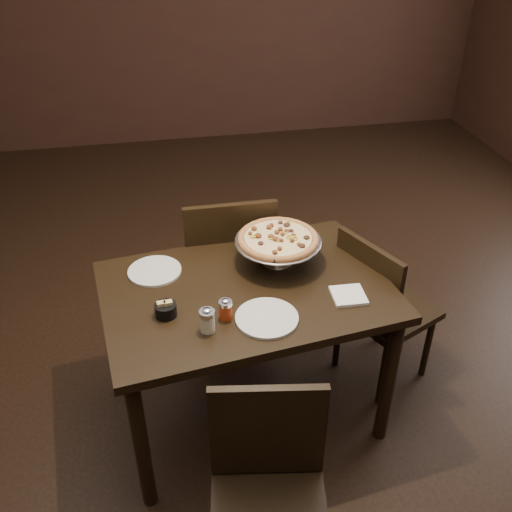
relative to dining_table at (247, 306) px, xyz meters
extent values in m
cube|color=black|center=(-0.07, 0.11, -0.67)|extent=(6.00, 7.00, 0.02)
cube|color=black|center=(0.00, 0.00, 0.08)|extent=(1.31, 0.96, 0.04)
cylinder|color=black|center=(-0.50, -0.41, -0.30)|extent=(0.06, 0.06, 0.72)
cylinder|color=black|center=(0.58, -0.27, -0.30)|extent=(0.06, 0.06, 0.72)
cylinder|color=black|center=(-0.58, 0.27, -0.30)|extent=(0.06, 0.06, 0.72)
cylinder|color=black|center=(0.50, 0.41, -0.30)|extent=(0.06, 0.06, 0.72)
cylinder|color=silver|center=(0.17, 0.15, 0.10)|extent=(0.13, 0.13, 0.01)
cylinder|color=silver|center=(0.17, 0.15, 0.16)|extent=(0.03, 0.03, 0.10)
cylinder|color=silver|center=(0.17, 0.15, 0.21)|extent=(0.09, 0.09, 0.01)
cylinder|color=#ADADB2|center=(0.17, 0.15, 0.22)|extent=(0.38, 0.38, 0.01)
torus|color=#ADADB2|center=(0.17, 0.15, 0.22)|extent=(0.39, 0.39, 0.01)
cylinder|color=#9E5A2F|center=(0.17, 0.15, 0.23)|extent=(0.35, 0.35, 0.01)
torus|color=#9E5A2F|center=(0.17, 0.15, 0.23)|extent=(0.36, 0.36, 0.03)
cylinder|color=tan|center=(0.17, 0.15, 0.24)|extent=(0.30, 0.30, 0.01)
cylinder|color=beige|center=(-0.20, -0.24, 0.14)|extent=(0.06, 0.06, 0.08)
cylinder|color=silver|center=(-0.20, -0.24, 0.19)|extent=(0.06, 0.06, 0.02)
ellipsoid|color=silver|center=(-0.20, -0.24, 0.20)|extent=(0.03, 0.03, 0.01)
cylinder|color=maroon|center=(-0.12, -0.18, 0.13)|extent=(0.05, 0.05, 0.07)
cylinder|color=silver|center=(-0.12, -0.18, 0.18)|extent=(0.05, 0.05, 0.02)
ellipsoid|color=silver|center=(-0.12, -0.18, 0.19)|extent=(0.03, 0.03, 0.01)
cylinder|color=black|center=(-0.35, -0.12, 0.13)|extent=(0.09, 0.09, 0.05)
cube|color=tan|center=(-0.36, -0.12, 0.14)|extent=(0.04, 0.03, 0.06)
cube|color=tan|center=(-0.34, -0.12, 0.14)|extent=(0.04, 0.03, 0.06)
cube|color=white|center=(0.40, -0.14, 0.11)|extent=(0.14, 0.14, 0.01)
cylinder|color=silver|center=(-0.38, 0.19, 0.11)|extent=(0.24, 0.24, 0.01)
cylinder|color=silver|center=(0.04, -0.22, 0.11)|extent=(0.25, 0.25, 0.01)
cone|color=silver|center=(0.16, 0.03, 0.22)|extent=(0.16, 0.16, 0.00)
cylinder|color=black|center=(0.16, 0.03, 0.23)|extent=(0.11, 0.10, 0.02)
cube|color=black|center=(0.00, 0.59, -0.20)|extent=(0.45, 0.45, 0.04)
cube|color=black|center=(-0.01, 0.39, 0.06)|extent=(0.45, 0.03, 0.47)
cylinder|color=black|center=(0.18, 0.77, -0.44)|extent=(0.04, 0.04, 0.43)
cylinder|color=black|center=(-0.18, 0.77, -0.44)|extent=(0.04, 0.04, 0.43)
cylinder|color=black|center=(0.18, 0.41, -0.44)|extent=(0.04, 0.04, 0.43)
cylinder|color=black|center=(-0.19, 0.41, -0.44)|extent=(0.04, 0.04, 0.43)
cube|color=black|center=(-0.05, -0.66, -0.01)|extent=(0.40, 0.09, 0.42)
cylinder|color=black|center=(0.11, -0.71, -0.46)|extent=(0.03, 0.03, 0.39)
cube|color=black|center=(0.74, 0.14, -0.25)|extent=(0.53, 0.53, 0.04)
cube|color=black|center=(0.57, 0.07, -0.01)|extent=(0.19, 0.38, 0.42)
cylinder|color=black|center=(0.95, 0.06, -0.46)|extent=(0.03, 0.03, 0.39)
cylinder|color=black|center=(0.82, 0.36, -0.46)|extent=(0.03, 0.03, 0.39)
cylinder|color=black|center=(0.66, -0.07, -0.46)|extent=(0.03, 0.03, 0.39)
cylinder|color=black|center=(0.52, 0.22, -0.46)|extent=(0.03, 0.03, 0.39)
camera|label=1|loc=(-0.34, -1.91, 1.56)|focal=40.00mm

